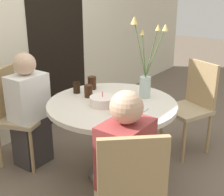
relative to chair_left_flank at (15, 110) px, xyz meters
The scene contains 16 objects.
ground_plane 1.10m from the chair_left_flank, 70.18° to the right, with size 16.00×16.00×0.00m, color #6B5B4C.
wall_back 0.92m from the chair_left_flank, 50.82° to the left, with size 8.00×0.05×2.60m.
doorway_panel 1.16m from the chair_left_flank, 20.51° to the left, with size 0.90×0.01×2.05m.
dining_table 0.96m from the chair_left_flank, 70.18° to the right, with size 1.10×1.10×0.72m.
chair_left_flank is the anchor object (origin of this frame).
chair_near_front 1.60m from the chair_left_flank, 104.17° to the right, with size 0.56×0.56×0.94m.
chair_right_flank 1.76m from the chair_left_flank, 46.59° to the right, with size 0.52×0.52×0.94m.
birthday_cake 0.94m from the chair_left_flank, 75.47° to the right, with size 0.21×0.21×0.12m.
flower_vase 1.29m from the chair_left_flank, 60.31° to the right, with size 0.24×0.26×0.70m.
side_plate 1.19m from the chair_left_flank, 73.37° to the right, with size 0.22×0.22×0.01m.
drink_glass_0 0.77m from the chair_left_flank, 64.42° to the right, with size 0.07×0.07×0.11m.
drink_glass_1 0.65m from the chair_left_flank, 56.12° to the right, with size 0.06×0.06×0.11m.
drink_glass_2 1.10m from the chair_left_flank, 81.50° to the right, with size 0.06×0.06×0.10m.
drink_glass_3 0.78m from the chair_left_flank, 46.90° to the right, with size 0.08×0.08×0.12m.
person_boy 0.16m from the chair_left_flank, 70.18° to the right, with size 0.34×0.24×1.10m.
person_guest 1.47m from the chair_left_flank, 100.70° to the right, with size 0.34×0.24×1.10m.
Camera 1 is at (-2.00, -1.44, 1.67)m, focal length 50.00 mm.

